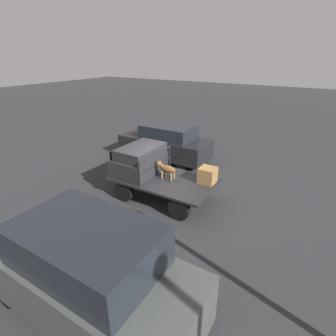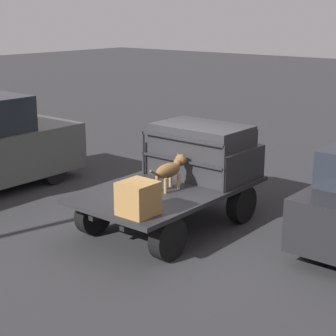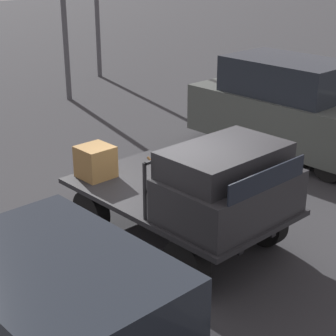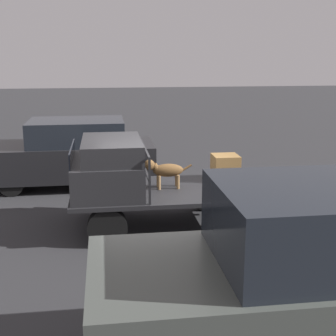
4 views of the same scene
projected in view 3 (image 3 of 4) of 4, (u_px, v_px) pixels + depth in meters
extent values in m
plane|color=#2D2D30|center=(176.00, 237.00, 9.20)|extent=(80.00, 80.00, 0.00)
cylinder|color=black|center=(265.00, 223.00, 8.86)|extent=(0.73, 0.24, 0.73)
cylinder|color=black|center=(187.00, 263.00, 7.75)|extent=(0.73, 0.24, 0.73)
cylinder|color=black|center=(169.00, 183.00, 10.38)|extent=(0.73, 0.24, 0.73)
cylinder|color=black|center=(91.00, 211.00, 9.26)|extent=(0.73, 0.24, 0.73)
cube|color=black|center=(192.00, 196.00, 9.20)|extent=(3.31, 0.10, 0.18)
cube|color=black|center=(160.00, 210.00, 8.74)|extent=(3.31, 0.10, 0.18)
cube|color=#232326|center=(176.00, 195.00, 8.92)|extent=(3.60, 2.07, 0.08)
cube|color=#28282B|center=(229.00, 196.00, 8.05)|extent=(1.34, 1.95, 0.64)
cube|color=#28282B|center=(225.00, 160.00, 7.93)|extent=(1.13, 1.80, 0.39)
cube|color=black|center=(268.00, 179.00, 7.44)|extent=(0.02, 1.60, 0.29)
cube|color=#232326|center=(234.00, 159.00, 9.12)|extent=(0.04, 0.04, 0.87)
cube|color=#232326|center=(145.00, 192.00, 7.90)|extent=(0.04, 0.04, 0.87)
cube|color=#232326|center=(193.00, 148.00, 8.36)|extent=(0.04, 1.91, 0.04)
cube|color=#232326|center=(192.00, 174.00, 8.51)|extent=(0.04, 1.91, 0.04)
cylinder|color=#9E7547|center=(181.00, 186.00, 8.83)|extent=(0.06, 0.06, 0.28)
cylinder|color=#9E7547|center=(172.00, 189.00, 8.71)|extent=(0.06, 0.06, 0.28)
cylinder|color=#9E7547|center=(164.00, 179.00, 9.09)|extent=(0.06, 0.06, 0.28)
cylinder|color=#9E7547|center=(155.00, 182.00, 8.96)|extent=(0.06, 0.06, 0.28)
ellipsoid|color=brown|center=(168.00, 171.00, 8.81)|extent=(0.62, 0.26, 0.26)
sphere|color=#9E7547|center=(175.00, 176.00, 8.72)|extent=(0.12, 0.12, 0.12)
cylinder|color=brown|center=(180.00, 171.00, 8.61)|extent=(0.19, 0.14, 0.18)
sphere|color=brown|center=(185.00, 170.00, 8.52)|extent=(0.22, 0.22, 0.22)
cone|color=#9E7547|center=(189.00, 173.00, 8.46)|extent=(0.12, 0.12, 0.12)
cone|color=brown|center=(187.00, 163.00, 8.53)|extent=(0.06, 0.08, 0.10)
cone|color=brown|center=(182.00, 165.00, 8.45)|extent=(0.06, 0.08, 0.10)
cylinder|color=brown|center=(153.00, 163.00, 9.05)|extent=(0.26, 0.04, 0.17)
cube|color=olive|center=(96.00, 162.00, 9.44)|extent=(0.54, 0.54, 0.54)
cylinder|color=black|center=(66.00, 303.00, 7.00)|extent=(0.60, 0.20, 0.60)
cube|color=#1E232B|center=(57.00, 288.00, 5.30)|extent=(2.43, 1.65, 0.63)
cylinder|color=black|center=(329.00, 167.00, 11.25)|extent=(0.60, 0.20, 0.60)
cylinder|color=black|center=(261.00, 120.00, 14.29)|extent=(0.60, 0.20, 0.60)
cylinder|color=black|center=(219.00, 133.00, 13.28)|extent=(0.60, 0.20, 0.60)
cube|color=#474C47|center=(293.00, 120.00, 12.59)|extent=(4.82, 1.88, 1.09)
cube|color=#1E232B|center=(287.00, 77.00, 12.40)|extent=(2.65, 1.69, 0.79)
cylinder|color=#4C4C51|center=(63.00, 1.00, 16.29)|extent=(0.16, 0.16, 5.86)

